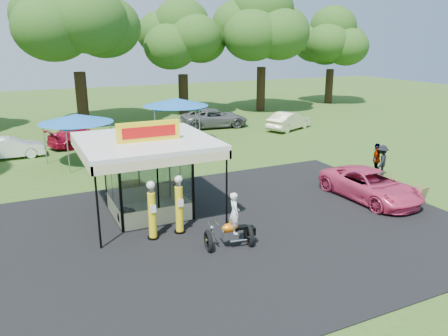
{
  "coord_description": "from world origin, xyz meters",
  "views": [
    {
      "loc": [
        -6.71,
        -12.55,
        7.37
      ],
      "look_at": [
        1.17,
        4.0,
        1.95
      ],
      "focal_mm": 35.0,
      "sensor_mm": 36.0,
      "label": 1
    }
  ],
  "objects_px": {
    "gas_station_kiosk": "(147,175)",
    "bg_car_b": "(82,136)",
    "kiosk_car": "(136,188)",
    "a_frame_sign": "(420,196)",
    "pink_sedan": "(370,185)",
    "tent_east": "(176,102)",
    "bg_car_c": "(168,129)",
    "bg_car_d": "(215,118)",
    "bg_car_a": "(10,148)",
    "spectator_east_a": "(382,161)",
    "bg_car_e": "(289,121)",
    "gas_pump_right": "(179,206)",
    "spectator_east_b": "(376,159)",
    "gas_pump_left": "(152,212)",
    "motorcycle": "(232,226)",
    "tent_west": "(76,119)"
  },
  "relations": [
    {
      "from": "gas_pump_left",
      "to": "a_frame_sign",
      "type": "bearing_deg",
      "value": -8.74
    },
    {
      "from": "pink_sedan",
      "to": "bg_car_d",
      "type": "xyz_separation_m",
      "value": [
        0.69,
        19.53,
        0.08
      ]
    },
    {
      "from": "gas_pump_right",
      "to": "bg_car_b",
      "type": "xyz_separation_m",
      "value": [
        -1.29,
        16.99,
        -0.46
      ]
    },
    {
      "from": "pink_sedan",
      "to": "bg_car_b",
      "type": "xyz_separation_m",
      "value": [
        -10.77,
        17.32,
        -0.03
      ]
    },
    {
      "from": "spectator_east_a",
      "to": "tent_east",
      "type": "height_order",
      "value": "tent_east"
    },
    {
      "from": "gas_pump_right",
      "to": "bg_car_e",
      "type": "relative_size",
      "value": 0.52
    },
    {
      "from": "gas_pump_right",
      "to": "spectator_east_b",
      "type": "distance_m",
      "value": 12.86
    },
    {
      "from": "bg_car_b",
      "to": "pink_sedan",
      "type": "bearing_deg",
      "value": -167.82
    },
    {
      "from": "tent_east",
      "to": "kiosk_car",
      "type": "bearing_deg",
      "value": -119.1
    },
    {
      "from": "kiosk_car",
      "to": "a_frame_sign",
      "type": "bearing_deg",
      "value": -119.86
    },
    {
      "from": "pink_sedan",
      "to": "tent_east",
      "type": "xyz_separation_m",
      "value": [
        -4.3,
        15.26,
        2.28
      ]
    },
    {
      "from": "pink_sedan",
      "to": "bg_car_d",
      "type": "bearing_deg",
      "value": 85.78
    },
    {
      "from": "kiosk_car",
      "to": "bg_car_b",
      "type": "xyz_separation_m",
      "value": [
        -0.76,
        12.31,
        0.21
      ]
    },
    {
      "from": "bg_car_e",
      "to": "tent_west",
      "type": "distance_m",
      "value": 17.95
    },
    {
      "from": "bg_car_a",
      "to": "tent_west",
      "type": "height_order",
      "value": "tent_west"
    },
    {
      "from": "a_frame_sign",
      "to": "spectator_east_b",
      "type": "height_order",
      "value": "spectator_east_b"
    },
    {
      "from": "gas_pump_right",
      "to": "bg_car_a",
      "type": "height_order",
      "value": "gas_pump_right"
    },
    {
      "from": "spectator_east_a",
      "to": "bg_car_c",
      "type": "relative_size",
      "value": 0.4
    },
    {
      "from": "bg_car_e",
      "to": "tent_west",
      "type": "relative_size",
      "value": 1.05
    },
    {
      "from": "kiosk_car",
      "to": "bg_car_d",
      "type": "distance_m",
      "value": 18.04
    },
    {
      "from": "gas_station_kiosk",
      "to": "a_frame_sign",
      "type": "xyz_separation_m",
      "value": [
        11.54,
        -4.42,
        -1.31
      ]
    },
    {
      "from": "gas_pump_left",
      "to": "kiosk_car",
      "type": "bearing_deg",
      "value": 83.03
    },
    {
      "from": "gas_station_kiosk",
      "to": "tent_west",
      "type": "height_order",
      "value": "gas_station_kiosk"
    },
    {
      "from": "gas_station_kiosk",
      "to": "bg_car_a",
      "type": "distance_m",
      "value": 14.05
    },
    {
      "from": "pink_sedan",
      "to": "bg_car_e",
      "type": "distance_m",
      "value": 16.9
    },
    {
      "from": "motorcycle",
      "to": "bg_car_b",
      "type": "bearing_deg",
      "value": 106.29
    },
    {
      "from": "gas_pump_right",
      "to": "kiosk_car",
      "type": "xyz_separation_m",
      "value": [
        -0.53,
        4.68,
        -0.67
      ]
    },
    {
      "from": "spectator_east_a",
      "to": "bg_car_d",
      "type": "xyz_separation_m",
      "value": [
        -2.5,
        17.0,
        -0.09
      ]
    },
    {
      "from": "bg_car_d",
      "to": "gas_pump_right",
      "type": "bearing_deg",
      "value": 159.0
    },
    {
      "from": "motorcycle",
      "to": "bg_car_a",
      "type": "bearing_deg",
      "value": 121.21
    },
    {
      "from": "gas_station_kiosk",
      "to": "gas_pump_right",
      "type": "xyz_separation_m",
      "value": [
        0.53,
        -2.47,
        -0.63
      ]
    },
    {
      "from": "bg_car_d",
      "to": "bg_car_e",
      "type": "height_order",
      "value": "bg_car_d"
    },
    {
      "from": "gas_station_kiosk",
      "to": "kiosk_car",
      "type": "relative_size",
      "value": 1.92
    },
    {
      "from": "bg_car_d",
      "to": "spectator_east_b",
      "type": "bearing_deg",
      "value": -164.77
    },
    {
      "from": "a_frame_sign",
      "to": "bg_car_c",
      "type": "distance_m",
      "value": 19.54
    },
    {
      "from": "pink_sedan",
      "to": "bg_car_a",
      "type": "bearing_deg",
      "value": 132.31
    },
    {
      "from": "bg_car_b",
      "to": "kiosk_car",
      "type": "bearing_deg",
      "value": 163.85
    },
    {
      "from": "pink_sedan",
      "to": "bg_car_e",
      "type": "bearing_deg",
      "value": 67.27
    },
    {
      "from": "gas_station_kiosk",
      "to": "kiosk_car",
      "type": "distance_m",
      "value": 2.56
    },
    {
      "from": "gas_station_kiosk",
      "to": "bg_car_b",
      "type": "xyz_separation_m",
      "value": [
        -0.76,
        14.52,
        -1.09
      ]
    },
    {
      "from": "pink_sedan",
      "to": "spectator_east_b",
      "type": "xyz_separation_m",
      "value": [
        3.13,
        2.87,
        0.2
      ]
    },
    {
      "from": "gas_pump_left",
      "to": "motorcycle",
      "type": "bearing_deg",
      "value": -38.14
    },
    {
      "from": "bg_car_c",
      "to": "spectator_east_a",
      "type": "bearing_deg",
      "value": -167.61
    },
    {
      "from": "gas_station_kiosk",
      "to": "pink_sedan",
      "type": "distance_m",
      "value": 10.45
    },
    {
      "from": "a_frame_sign",
      "to": "kiosk_car",
      "type": "bearing_deg",
      "value": 143.96
    },
    {
      "from": "gas_station_kiosk",
      "to": "bg_car_a",
      "type": "xyz_separation_m",
      "value": [
        -5.43,
        12.91,
        -1.1
      ]
    },
    {
      "from": "gas_pump_right",
      "to": "a_frame_sign",
      "type": "distance_m",
      "value": 11.2
    },
    {
      "from": "spectator_east_a",
      "to": "bg_car_e",
      "type": "xyz_separation_m",
      "value": [
        2.74,
        13.29,
        -0.13
      ]
    },
    {
      "from": "bg_car_c",
      "to": "bg_car_e",
      "type": "relative_size",
      "value": 0.97
    },
    {
      "from": "pink_sedan",
      "to": "bg_car_c",
      "type": "xyz_separation_m",
      "value": [
        -4.39,
        17.01,
        0.04
      ]
    }
  ]
}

